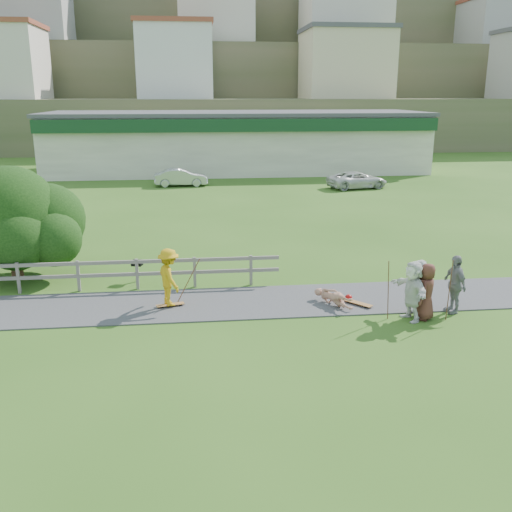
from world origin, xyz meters
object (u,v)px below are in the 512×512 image
object	(u,v)px
skater_fallen	(333,298)
car_white	(357,180)
car_silver	(181,177)
skater_rider	(169,280)
spectator_b	(455,284)
bbq	(137,271)
spectator_a	(418,289)
spectator_c	(426,291)
tree	(13,230)
spectator_d	(412,291)

from	to	relation	value
skater_fallen	car_white	world-z (taller)	car_white
car_white	car_silver	bearing A→B (deg)	66.55
skater_rider	spectator_b	world-z (taller)	spectator_b
car_silver	bbq	world-z (taller)	car_silver
spectator_a	car_white	xyz separation A→B (m)	(5.13, 24.32, -0.30)
spectator_c	skater_rider	bearing A→B (deg)	-73.96
tree	bbq	distance (m)	4.84
skater_rider	car_silver	bearing A→B (deg)	-23.02
spectator_b	car_silver	size ratio (longest dim) A/B	0.47
car_silver	bbq	distance (m)	22.35
skater_fallen	spectator_c	world-z (taller)	spectator_c
bbq	spectator_a	bearing A→B (deg)	-10.97
spectator_c	spectator_d	bearing A→B (deg)	-56.92
tree	bbq	size ratio (longest dim) A/B	6.96
spectator_d	bbq	world-z (taller)	spectator_d
spectator_d	car_white	size ratio (longest dim) A/B	0.43
skater_rider	spectator_a	xyz separation A→B (m)	(7.55, -1.68, -0.02)
skater_rider	skater_fallen	xyz separation A→B (m)	(5.24, -0.44, -0.64)
skater_rider	spectator_a	size ratio (longest dim) A/B	1.02
skater_fallen	car_silver	distance (m)	26.10
skater_rider	spectator_a	distance (m)	7.73
skater_fallen	car_silver	world-z (taller)	car_silver
spectator_a	spectator_d	distance (m)	0.31
spectator_b	car_white	size ratio (longest dim) A/B	0.43
car_white	bbq	world-z (taller)	car_white
spectator_b	spectator_d	xyz separation A→B (m)	(-1.54, -0.46, -0.00)
skater_fallen	car_silver	bearing A→B (deg)	71.81
spectator_a	tree	size ratio (longest dim) A/B	0.33
spectator_d	spectator_c	bearing A→B (deg)	82.96
car_silver	car_white	distance (m)	12.93
skater_rider	spectator_d	bearing A→B (deg)	-127.21
spectator_c	car_silver	bearing A→B (deg)	-134.75
spectator_b	car_silver	world-z (taller)	spectator_b
spectator_c	car_white	distance (m)	24.95
spectator_a	bbq	bearing A→B (deg)	-109.32
spectator_b	tree	bearing A→B (deg)	-116.18
skater_fallen	spectator_b	xyz separation A→B (m)	(3.59, -0.94, 0.64)
car_silver	tree	bearing A→B (deg)	162.93
skater_fallen	spectator_d	xyz separation A→B (m)	(2.04, -1.40, 0.64)
car_white	bbq	distance (m)	24.25
tree	car_white	bearing A→B (deg)	45.54
spectator_b	bbq	bearing A→B (deg)	-119.04
bbq	spectator_b	bearing A→B (deg)	-6.50
spectator_a	spectator_d	world-z (taller)	spectator_d
skater_rider	bbq	xyz separation A→B (m)	(-1.26, 2.80, -0.52)
skater_fallen	spectator_a	world-z (taller)	spectator_a
skater_rider	spectator_d	size ratio (longest dim) A/B	1.00
spectator_c	bbq	bearing A→B (deg)	-87.92
skater_rider	bbq	size ratio (longest dim) A/B	2.31
spectator_b	car_white	distance (m)	24.33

